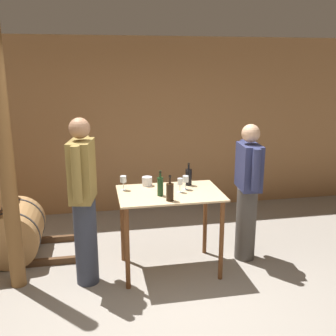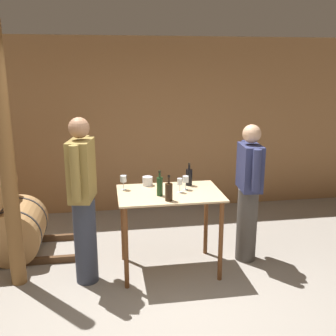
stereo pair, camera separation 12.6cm
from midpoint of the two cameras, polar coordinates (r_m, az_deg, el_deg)
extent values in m
plane|color=gray|center=(3.96, 0.95, -20.58)|extent=(14.00, 14.00, 0.00)
cube|color=#996B42|center=(6.17, -3.73, 6.02)|extent=(8.40, 0.05, 2.70)
cylinder|color=#AD7F4C|center=(5.21, -20.42, -8.37)|extent=(0.65, 0.78, 0.65)
cylinder|color=#38383D|center=(5.00, -20.92, -9.41)|extent=(0.67, 0.03, 0.67)
cylinder|color=#38383D|center=(5.42, -19.97, -7.41)|extent=(0.67, 0.03, 0.67)
cube|color=#D1B284|center=(4.32, 1.05, -3.68)|extent=(1.13, 0.75, 0.02)
cylinder|color=brown|center=(4.15, -5.24, -11.51)|extent=(0.05, 0.05, 0.91)
cylinder|color=brown|center=(4.33, 8.51, -10.48)|extent=(0.05, 0.05, 0.91)
cylinder|color=brown|center=(4.72, -5.79, -8.13)|extent=(0.05, 0.05, 0.91)
cylinder|color=brown|center=(4.88, 6.28, -7.38)|extent=(0.05, 0.05, 0.91)
cylinder|color=brown|center=(4.22, -21.58, 0.85)|extent=(0.16, 0.16, 2.70)
cylinder|color=#193819|center=(4.18, -0.35, -2.72)|extent=(0.07, 0.07, 0.20)
cylinder|color=#193819|center=(4.14, -0.35, -0.91)|extent=(0.02, 0.02, 0.08)
cylinder|color=black|center=(4.14, -0.35, -0.54)|extent=(0.03, 0.03, 0.02)
cylinder|color=black|center=(4.03, 1.02, -3.53)|extent=(0.08, 0.08, 0.18)
cylinder|color=black|center=(3.99, 1.03, -1.69)|extent=(0.02, 0.02, 0.09)
cylinder|color=black|center=(3.98, 1.03, -1.22)|extent=(0.03, 0.03, 0.02)
cylinder|color=black|center=(4.54, 3.86, -1.37)|extent=(0.07, 0.07, 0.19)
cylinder|color=black|center=(4.51, 3.89, 0.25)|extent=(0.02, 0.02, 0.08)
cylinder|color=black|center=(4.50, 3.90, 0.59)|extent=(0.03, 0.03, 0.02)
cylinder|color=silver|center=(4.42, -5.64, -3.13)|extent=(0.06, 0.06, 0.00)
cylinder|color=silver|center=(4.41, -5.66, -2.56)|extent=(0.01, 0.01, 0.09)
cylinder|color=silver|center=(4.39, -5.68, -1.56)|extent=(0.07, 0.07, 0.07)
cylinder|color=silver|center=(4.32, 2.55, -3.52)|extent=(0.06, 0.06, 0.00)
cylinder|color=silver|center=(4.30, 2.55, -2.97)|extent=(0.01, 0.01, 0.08)
cylinder|color=silver|center=(4.28, 2.56, -1.98)|extent=(0.06, 0.06, 0.07)
cylinder|color=silver|center=(4.41, 3.38, -3.12)|extent=(0.06, 0.06, 0.00)
cylinder|color=silver|center=(4.40, 3.39, -2.58)|extent=(0.01, 0.01, 0.08)
cylinder|color=silver|center=(4.38, 3.40, -1.62)|extent=(0.07, 0.07, 0.07)
cylinder|color=silver|center=(4.55, -2.20, -1.91)|extent=(0.12, 0.12, 0.10)
cylinder|color=#4C4742|center=(4.83, 12.09, -8.04)|extent=(0.24, 0.24, 0.89)
cube|color=navy|center=(4.60, 12.57, 0.10)|extent=(0.25, 0.42, 0.53)
sphere|color=tan|center=(4.52, 12.84, 4.86)|extent=(0.21, 0.21, 0.21)
cylinder|color=navy|center=(4.83, 11.75, 1.16)|extent=(0.09, 0.09, 0.47)
cylinder|color=navy|center=(4.36, 13.51, -0.40)|extent=(0.09, 0.09, 0.47)
cylinder|color=#333847|center=(4.34, -11.06, -10.32)|extent=(0.24, 0.24, 0.94)
cube|color=olive|center=(4.07, -11.60, -0.31)|extent=(0.29, 0.43, 0.62)
sphere|color=#9E7051|center=(3.98, -11.93, 5.73)|extent=(0.21, 0.21, 0.21)
cylinder|color=olive|center=(3.83, -12.41, -0.85)|extent=(0.09, 0.09, 0.56)
cylinder|color=olive|center=(4.30, -10.93, 0.96)|extent=(0.09, 0.09, 0.56)
camera|label=1|loc=(0.06, -89.17, 0.22)|focal=42.00mm
camera|label=2|loc=(0.06, 90.83, -0.22)|focal=42.00mm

